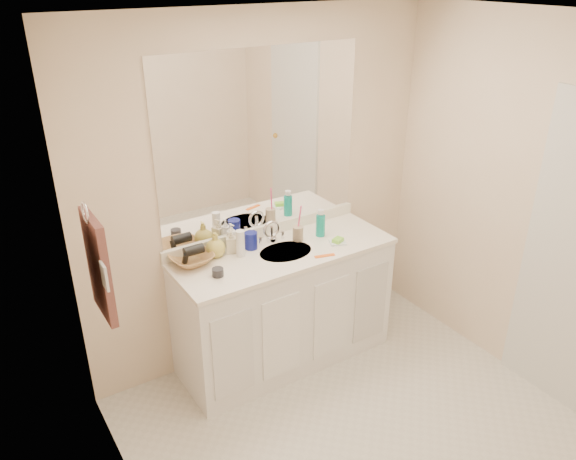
# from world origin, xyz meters

# --- Properties ---
(floor) EXTENTS (2.60, 2.60, 0.00)m
(floor) POSITION_xyz_m (0.00, 0.00, 0.00)
(floor) COLOR silver
(floor) RESTS_ON ground
(ceiling) EXTENTS (2.60, 2.60, 0.02)m
(ceiling) POSITION_xyz_m (0.00, 0.00, 2.40)
(ceiling) COLOR white
(ceiling) RESTS_ON wall_back
(wall_back) EXTENTS (2.60, 0.02, 2.40)m
(wall_back) POSITION_xyz_m (0.00, 1.30, 1.20)
(wall_back) COLOR beige
(wall_back) RESTS_ON floor
(wall_left) EXTENTS (0.02, 2.60, 2.40)m
(wall_left) POSITION_xyz_m (-1.30, 0.00, 1.20)
(wall_left) COLOR beige
(wall_left) RESTS_ON floor
(wall_right) EXTENTS (0.02, 2.60, 2.40)m
(wall_right) POSITION_xyz_m (1.30, 0.00, 1.20)
(wall_right) COLOR beige
(wall_right) RESTS_ON floor
(vanity_cabinet) EXTENTS (1.50, 0.55, 0.85)m
(vanity_cabinet) POSITION_xyz_m (0.00, 1.02, 0.42)
(vanity_cabinet) COLOR white
(vanity_cabinet) RESTS_ON floor
(countertop) EXTENTS (1.52, 0.57, 0.03)m
(countertop) POSITION_xyz_m (0.00, 1.02, 0.86)
(countertop) COLOR white
(countertop) RESTS_ON vanity_cabinet
(backsplash) EXTENTS (1.52, 0.03, 0.08)m
(backsplash) POSITION_xyz_m (0.00, 1.29, 0.92)
(backsplash) COLOR white
(backsplash) RESTS_ON countertop
(sink_basin) EXTENTS (0.37, 0.37, 0.02)m
(sink_basin) POSITION_xyz_m (0.00, 1.00, 0.87)
(sink_basin) COLOR #B6AB9F
(sink_basin) RESTS_ON countertop
(faucet) EXTENTS (0.02, 0.02, 0.11)m
(faucet) POSITION_xyz_m (0.00, 1.18, 0.94)
(faucet) COLOR silver
(faucet) RESTS_ON countertop
(mirror) EXTENTS (1.48, 0.01, 1.20)m
(mirror) POSITION_xyz_m (0.00, 1.29, 1.56)
(mirror) COLOR white
(mirror) RESTS_ON wall_back
(blue_mug) EXTENTS (0.09, 0.09, 0.12)m
(blue_mug) POSITION_xyz_m (-0.17, 1.17, 0.94)
(blue_mug) COLOR navy
(blue_mug) RESTS_ON countertop
(tan_cup) EXTENTS (0.09, 0.09, 0.10)m
(tan_cup) POSITION_xyz_m (0.16, 1.10, 0.93)
(tan_cup) COLOR tan
(tan_cup) RESTS_ON countertop
(toothbrush) EXTENTS (0.02, 0.04, 0.21)m
(toothbrush) POSITION_xyz_m (0.17, 1.10, 1.03)
(toothbrush) COLOR #FF4385
(toothbrush) RESTS_ON tan_cup
(mouthwash_bottle) EXTENTS (0.08, 0.08, 0.15)m
(mouthwash_bottle) POSITION_xyz_m (0.34, 1.08, 0.96)
(mouthwash_bottle) COLOR #0D9D8C
(mouthwash_bottle) RESTS_ON countertop
(soap_dish) EXTENTS (0.13, 0.12, 0.01)m
(soap_dish) POSITION_xyz_m (0.36, 0.91, 0.89)
(soap_dish) COLOR white
(soap_dish) RESTS_ON countertop
(green_soap) EXTENTS (0.09, 0.08, 0.03)m
(green_soap) POSITION_xyz_m (0.36, 0.91, 0.90)
(green_soap) COLOR #86E537
(green_soap) RESTS_ON soap_dish
(orange_comb) EXTENTS (0.14, 0.06, 0.01)m
(orange_comb) POSITION_xyz_m (0.18, 0.81, 0.88)
(orange_comb) COLOR orange
(orange_comb) RESTS_ON countertop
(dark_jar) EXTENTS (0.08, 0.08, 0.05)m
(dark_jar) POSITION_xyz_m (-0.52, 0.96, 0.91)
(dark_jar) COLOR #27262B
(dark_jar) RESTS_ON countertop
(extra_white_bottle) EXTENTS (0.06, 0.06, 0.18)m
(extra_white_bottle) POSITION_xyz_m (-0.28, 1.11, 0.97)
(extra_white_bottle) COLOR white
(extra_white_bottle) RESTS_ON countertop
(soap_bottle_white) EXTENTS (0.08, 0.08, 0.18)m
(soap_bottle_white) POSITION_xyz_m (-0.28, 1.25, 0.97)
(soap_bottle_white) COLOR white
(soap_bottle_white) RESTS_ON countertop
(soap_bottle_cream) EXTENTS (0.10, 0.10, 0.16)m
(soap_bottle_cream) POSITION_xyz_m (-0.30, 1.19, 0.96)
(soap_bottle_cream) COLOR beige
(soap_bottle_cream) RESTS_ON countertop
(soap_bottle_yellow) EXTENTS (0.14, 0.14, 0.17)m
(soap_bottle_yellow) POSITION_xyz_m (-0.42, 1.20, 0.96)
(soap_bottle_yellow) COLOR #CEBE50
(soap_bottle_yellow) RESTS_ON countertop
(wicker_basket) EXTENTS (0.30, 0.30, 0.07)m
(wicker_basket) POSITION_xyz_m (-0.59, 1.19, 0.91)
(wicker_basket) COLOR #A07340
(wicker_basket) RESTS_ON countertop
(hair_dryer) EXTENTS (0.13, 0.07, 0.06)m
(hair_dryer) POSITION_xyz_m (-0.57, 1.19, 0.97)
(hair_dryer) COLOR black
(hair_dryer) RESTS_ON wicker_basket
(towel_ring) EXTENTS (0.01, 0.11, 0.11)m
(towel_ring) POSITION_xyz_m (-1.27, 0.77, 1.55)
(towel_ring) COLOR silver
(towel_ring) RESTS_ON wall_left
(hand_towel) EXTENTS (0.04, 0.32, 0.55)m
(hand_towel) POSITION_xyz_m (-1.25, 0.77, 1.25)
(hand_towel) COLOR #4F2D2A
(hand_towel) RESTS_ON towel_ring
(switch_plate) EXTENTS (0.01, 0.08, 0.13)m
(switch_plate) POSITION_xyz_m (-1.27, 0.57, 1.30)
(switch_plate) COLOR silver
(switch_plate) RESTS_ON wall_left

